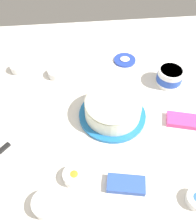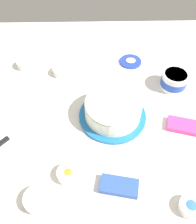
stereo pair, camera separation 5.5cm
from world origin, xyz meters
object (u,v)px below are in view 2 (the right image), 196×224
object	(u,v)px
frosting_tub_lid	(131,61)
candy_box_lower	(119,186)
sprinkle_bowl_green	(61,71)
candy_box_upper	(184,126)
frosted_cake	(113,110)
sprinkle_bowl_pink	(25,64)
spreading_knife	(8,138)
frosting_tub	(174,80)
sprinkle_bowl_orange	(68,174)
sprinkle_bowl_blue	(190,207)
sprinkle_bowl_rainbow	(38,200)

from	to	relation	value
frosting_tub_lid	candy_box_lower	distance (m)	0.70
sprinkle_bowl_green	frosting_tub_lid	bearing A→B (deg)	12.47
frosting_tub_lid	candy_box_upper	distance (m)	0.47
frosted_cake	sprinkle_bowl_pink	xyz separation A→B (m)	(-0.44, 0.34, -0.03)
spreading_knife	sprinkle_bowl_green	bearing A→B (deg)	64.07
frosting_tub	sprinkle_bowl_green	xyz separation A→B (m)	(-0.54, 0.11, -0.02)
sprinkle_bowl_orange	sprinkle_bowl_blue	xyz separation A→B (m)	(0.42, -0.13, -0.00)
frosted_cake	sprinkle_bowl_orange	distance (m)	0.33
spreading_knife	sprinkle_bowl_rainbow	distance (m)	0.31
spreading_knife	candy_box_lower	bearing A→B (deg)	-26.72
spreading_knife	frosting_tub_lid	bearing A→B (deg)	40.59
sprinkle_bowl_blue	sprinkle_bowl_rainbow	world-z (taller)	sprinkle_bowl_rainbow
sprinkle_bowl_pink	sprinkle_bowl_green	bearing A→B (deg)	-16.09
sprinkle_bowl_pink	candy_box_upper	distance (m)	0.84
sprinkle_bowl_pink	sprinkle_bowl_orange	size ratio (longest dim) A/B	0.96
sprinkle_bowl_orange	sprinkle_bowl_blue	distance (m)	0.43
sprinkle_bowl_orange	candy_box_upper	world-z (taller)	sprinkle_bowl_orange
frosting_tub_lid	sprinkle_bowl_pink	xyz separation A→B (m)	(-0.55, -0.02, 0.01)
sprinkle_bowl_orange	candy_box_upper	distance (m)	0.52
frosted_cake	sprinkle_bowl_orange	xyz separation A→B (m)	(-0.18, -0.28, -0.03)
frosting_tub_lid	sprinkle_bowl_blue	bearing A→B (deg)	-81.15
sprinkle_bowl_orange	sprinkle_bowl_rainbow	xyz separation A→B (m)	(-0.10, -0.09, 0.00)
frosting_tub	frosting_tub_lid	distance (m)	0.26
candy_box_lower	candy_box_upper	bearing A→B (deg)	52.64
frosted_cake	candy_box_upper	distance (m)	0.31
sprinkle_bowl_orange	sprinkle_bowl_blue	bearing A→B (deg)	-16.97
sprinkle_bowl_blue	candy_box_lower	bearing A→B (deg)	161.22
spreading_knife	sprinkle_bowl_pink	distance (m)	0.45
sprinkle_bowl_blue	candy_box_lower	size ratio (longest dim) A/B	0.58
frosting_tub	sprinkle_bowl_orange	size ratio (longest dim) A/B	1.51
candy_box_lower	candy_box_upper	xyz separation A→B (m)	(0.29, 0.26, -0.00)
spreading_knife	candy_box_upper	xyz separation A→B (m)	(0.73, 0.04, 0.01)
sprinkle_bowl_rainbow	candy_box_upper	distance (m)	0.65
frosting_tub_lid	spreading_knife	xyz separation A→B (m)	(-0.55, -0.47, -0.00)
frosted_cake	sprinkle_bowl_orange	world-z (taller)	frosted_cake
spreading_knife	candy_box_lower	world-z (taller)	candy_box_lower
frosted_cake	spreading_knife	size ratio (longest dim) A/B	1.58
candy_box_upper	sprinkle_bowl_green	bearing A→B (deg)	162.34
frosted_cake	sprinkle_bowl_pink	size ratio (longest dim) A/B	3.71
frosting_tub_lid	sprinkle_bowl_green	bearing A→B (deg)	-167.53
sprinkle_bowl_blue	sprinkle_bowl_rainbow	xyz separation A→B (m)	(-0.51, 0.03, 0.00)
frosting_tub_lid	sprinkle_bowl_orange	bearing A→B (deg)	-114.64
frosting_tub_lid	candy_box_upper	xyz separation A→B (m)	(0.18, -0.43, 0.01)
spreading_knife	sprinkle_bowl_pink	xyz separation A→B (m)	(-0.00, 0.45, 0.01)
frosted_cake	sprinkle_bowl_orange	bearing A→B (deg)	-122.80
sprinkle_bowl_pink	sprinkle_bowl_rainbow	distance (m)	0.73
sprinkle_bowl_orange	candy_box_upper	xyz separation A→B (m)	(0.48, 0.21, -0.01)
sprinkle_bowl_orange	candy_box_lower	distance (m)	0.19
sprinkle_bowl_blue	candy_box_upper	distance (m)	0.34
sprinkle_bowl_blue	candy_box_upper	xyz separation A→B (m)	(0.06, 0.34, -0.01)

